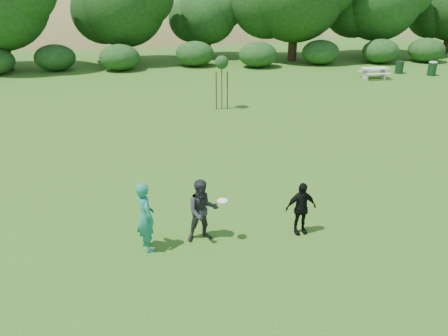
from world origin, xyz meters
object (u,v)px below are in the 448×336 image
object	(u,v)px
trash_can_lidded	(432,68)
trash_can_near	(399,67)
player_black	(301,208)
player_teal	(145,217)
picnic_table	(375,71)
sapling	(222,64)
player_grey	(203,211)

from	to	relation	value
trash_can_lidded	trash_can_near	bearing A→B (deg)	149.55
player_black	trash_can_lidded	distance (m)	25.29
trash_can_near	trash_can_lidded	size ratio (longest dim) A/B	0.86
player_teal	trash_can_near	size ratio (longest dim) A/B	2.09
picnic_table	trash_can_lidded	xyz separation A→B (m)	(4.63, 0.33, 0.02)
sapling	trash_can_lidded	bearing A→B (deg)	21.37
player_teal	player_grey	xyz separation A→B (m)	(1.48, 0.20, -0.07)
player_teal	player_grey	distance (m)	1.49
sapling	trash_can_near	bearing A→B (deg)	27.50
player_black	trash_can_near	xyz separation A→B (m)	(14.44, 20.42, -0.30)
trash_can_near	sapling	distance (m)	16.59
picnic_table	player_grey	bearing A→B (deg)	-127.34
player_black	trash_can_near	bearing A→B (deg)	48.51
player_grey	picnic_table	world-z (taller)	player_grey
player_teal	trash_can_lidded	distance (m)	28.24
player_teal	sapling	size ratio (longest dim) A/B	0.66
player_grey	player_black	size ratio (longest dim) A/B	1.16
picnic_table	trash_can_lidded	world-z (taller)	trash_can_lidded
player_teal	trash_can_lidded	world-z (taller)	player_teal
player_black	sapling	bearing A→B (deg)	84.56
player_black	picnic_table	xyz separation A→B (m)	(11.74, 18.96, -0.23)
player_teal	sapling	world-z (taller)	sapling
trash_can_lidded	player_teal	bearing A→B (deg)	-136.58
player_teal	player_black	bearing A→B (deg)	-111.14
player_teal	player_grey	world-z (taller)	player_teal
trash_can_lidded	sapling	bearing A→B (deg)	-158.63
trash_can_near	picnic_table	world-z (taller)	trash_can_near
trash_can_near	picnic_table	bearing A→B (deg)	-151.59
trash_can_near	picnic_table	distance (m)	3.07
player_grey	sapling	size ratio (longest dim) A/B	0.61
sapling	trash_can_lidded	xyz separation A→B (m)	(16.54, 6.47, -1.88)
trash_can_lidded	player_black	bearing A→B (deg)	-130.33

